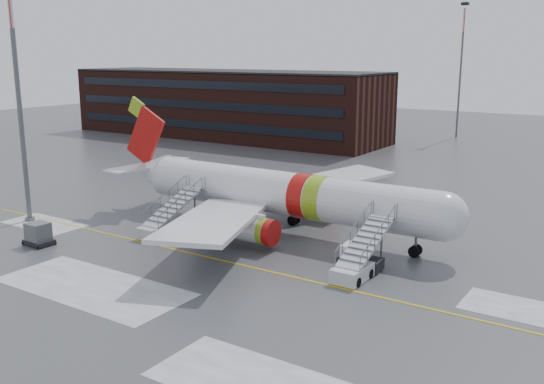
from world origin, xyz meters
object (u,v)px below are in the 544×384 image
Objects in this scene: airstair_fwd at (357,263)px; uld_container at (38,235)px; airliner at (275,193)px; pushback_tug at (358,258)px; light_mast_near at (19,96)px; airstair_aft at (163,223)px.

airstair_fwd is 26.21m from uld_container.
airstair_fwd is at bearing -30.52° from airliner.
airstair_fwd is 2.42× the size of pushback_tug.
light_mast_near is at bearing 149.52° from uld_container.
airstair_aft is 10.15m from uld_container.
uld_container is 13.57m from light_mast_near.
airliner is at bearing 45.57° from uld_container.
light_mast_near reaches higher than airliner.
light_mast_near is at bearing -170.78° from pushback_tug.
airstair_aft is at bearing -174.77° from pushback_tug.
pushback_tug is at bearing 9.22° from light_mast_near.
uld_container is (-6.60, -7.71, -0.19)m from airstair_aft.
pushback_tug is 0.14× the size of light_mast_near.
airstair_aft is at bearing 180.00° from airstair_fwd.
light_mast_near is (-21.12, -10.03, 8.19)m from airliner.
airstair_fwd is (11.09, -6.54, -2.35)m from airliner.
airstair_aft is 0.35× the size of light_mast_near.
airstair_fwd reaches higher than pushback_tug.
uld_container is at bearing -30.48° from light_mast_near.
airstair_aft reaches higher than pushback_tug.
airliner is 1.58× the size of light_mast_near.
airstair_fwd is 1.00× the size of airstair_aft.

